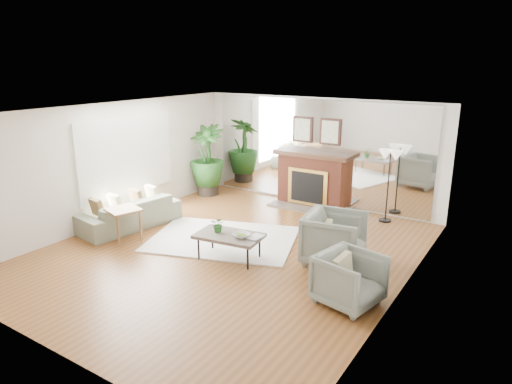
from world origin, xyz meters
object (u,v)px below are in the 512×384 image
Objects in this scene: sofa at (130,213)px; armchair_back at (334,238)px; coffee_table at (229,236)px; potted_ficus at (207,158)px; armchair_front at (349,279)px; side_table at (124,214)px; fireplace at (311,178)px; floor_lamp at (390,161)px.

armchair_back is at bearing 107.64° from sofa.
coffee_table is 1.25× the size of armchair_back.
coffee_table is at bearing 109.30° from armchair_back.
armchair_front is at bearing -32.38° from potted_ficus.
side_table is at bearing -170.17° from coffee_table.
potted_ficus is at bearing 70.00° from armchair_front.
fireplace reaches higher than sofa.
armchair_front reaches higher than sofa.
floor_lamp is (3.84, 3.74, 0.79)m from side_table.
armchair_back is at bearing -56.86° from fireplace.
floor_lamp reaches higher than coffee_table.
sofa reaches higher than coffee_table.
armchair_front is 4.48m from side_table.
sofa is 5.44m from floor_lamp.
floor_lamp reaches higher than armchair_front.
floor_lamp is (-0.63, 3.68, 0.94)m from armchair_front.
fireplace is 4.38m from side_table.
side_table reaches higher than sofa.
armchair_back is 0.63× the size of floor_lamp.
side_table is (-1.99, -3.90, -0.13)m from fireplace.
potted_ficus reaches higher than side_table.
sofa is at bearing 90.19° from armchair_back.
sofa is at bearing 96.66° from armchair_front.
fireplace is 4.58m from armchair_front.
sofa is 0.75m from side_table.
coffee_table is 1.78m from armchair_back.
sofa is at bearing -143.47° from floor_lamp.
floor_lamp reaches higher than armchair_back.
armchair_front is (0.73, -1.15, -0.07)m from armchair_back.
armchair_back is at bearing 17.95° from side_table.
armchair_back reaches higher than side_table.
coffee_table is at bearing -46.24° from potted_ficus.
armchair_back is 1.36m from armchair_front.
fireplace is at bearing 152.48° from sofa.
side_table is at bearing -79.53° from potted_ficus.
fireplace reaches higher than floor_lamp.
fireplace reaches higher than armchair_front.
armchair_back is 3.94m from side_table.
fireplace is 2.50× the size of armchair_front.
floor_lamp is at bearing 22.11° from armchair_front.
potted_ficus is 4.49m from floor_lamp.
armchair_front is at bearing -156.54° from armchair_back.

